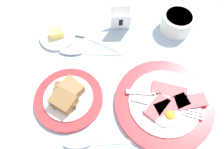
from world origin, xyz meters
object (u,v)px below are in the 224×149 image
breakfast_plate (165,102)px  number_card (121,20)px  bread_plate (68,97)px  teaspoon_near_cup (89,143)px  sugar_cup (177,22)px  butter_dish (58,36)px  teaspoon_stray (83,35)px  teaspoon_by_saucer (80,52)px

breakfast_plate → number_card: number_card is taller
bread_plate → teaspoon_near_cup: (0.04, -0.12, -0.01)m
bread_plate → number_card: 0.29m
sugar_cup → breakfast_plate: bearing=-112.3°
number_card → bread_plate: bearing=-121.9°
breakfast_plate → number_card: (-0.07, 0.27, 0.03)m
breakfast_plate → bread_plate: (-0.25, 0.05, 0.01)m
breakfast_plate → number_card: 0.28m
number_card → teaspoon_near_cup: size_ratio=0.38×
teaspoon_near_cup → butter_dish: bearing=-73.7°
sugar_cup → number_card: (-0.17, 0.03, 0.01)m
bread_plate → teaspoon_stray: size_ratio=1.07×
teaspoon_near_cup → teaspoon_stray: 0.33m
teaspoon_by_saucer → breakfast_plate: bearing=147.2°
breakfast_plate → sugar_cup: sugar_cup is taller
teaspoon_by_saucer → teaspoon_near_cup: 0.27m
butter_dish → teaspoon_stray: butter_dish is taller
teaspoon_near_cup → breakfast_plate: bearing=-155.1°
sugar_cup → number_card: size_ratio=1.33×
breakfast_plate → sugar_cup: bearing=67.7°
teaspoon_stray → bread_plate: bearing=110.4°
butter_dish → teaspoon_stray: (0.08, -0.01, -0.00)m
teaspoon_by_saucer → butter_dish: bearing=-36.5°
teaspoon_by_saucer → bread_plate: bearing=84.7°
butter_dish → teaspoon_near_cup: (0.07, -0.34, -0.00)m
breakfast_plate → teaspoon_by_saucer: breakfast_plate is taller
number_card → teaspoon_near_cup: 0.37m
breakfast_plate → teaspoon_near_cup: size_ratio=1.33×
sugar_cup → teaspoon_near_cup: bearing=-133.9°
breakfast_plate → sugar_cup: 0.26m
bread_plate → breakfast_plate: bearing=-10.8°
number_card → teaspoon_near_cup: bearing=-104.9°
sugar_cup → number_card: number_card is taller
sugar_cup → number_card: 0.18m
teaspoon_near_cup → teaspoon_stray: same height
sugar_cup → teaspoon_by_saucer: 0.31m
butter_dish → teaspoon_by_saucer: (0.06, -0.07, -0.00)m
breakfast_plate → butter_dish: bearing=135.9°
number_card → teaspoon_by_saucer: 0.16m
teaspoon_by_saucer → teaspoon_stray: (0.01, 0.06, 0.00)m
teaspoon_stray → sugar_cup: bearing=-147.2°
butter_dish → teaspoon_by_saucer: 0.09m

